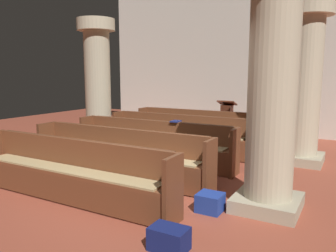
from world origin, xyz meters
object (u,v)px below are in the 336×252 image
(pew_row_0, at_px, (199,126))
(kneeler_box_blue, at_px, (210,202))
(pillar_far_side, at_px, (98,79))
(pew_row_1, at_px, (179,133))
(pew_row_2, at_px, (153,141))
(kneeler_box_navy, at_px, (169,239))
(lectern, at_px, (227,123))
(hymn_book, at_px, (176,121))
(pew_row_3, at_px, (118,153))
(pew_row_4, at_px, (69,169))
(pillar_aisle_rear, at_px, (273,84))
(pillar_aisle_side, at_px, (304,80))

(pew_row_0, xyz_separation_m, kneeler_box_blue, (1.93, -3.95, -0.34))
(pillar_far_side, bearing_deg, pew_row_1, -3.49)
(pew_row_2, height_order, kneeler_box_navy, pew_row_2)
(pew_row_0, bearing_deg, lectern, 66.63)
(hymn_book, bearing_deg, pew_row_1, 113.81)
(pew_row_0, relative_size, hymn_book, 15.88)
(pew_row_3, height_order, lectern, lectern)
(pew_row_3, height_order, kneeler_box_blue, pew_row_3)
(pew_row_4, relative_size, pillar_far_side, 1.09)
(pillar_far_side, xyz_separation_m, kneeler_box_navy, (4.45, -4.09, -1.55))
(pillar_aisle_rear, bearing_deg, pew_row_0, 126.28)
(pew_row_4, height_order, pillar_far_side, pillar_far_side)
(pew_row_1, bearing_deg, kneeler_box_navy, -63.81)
(pew_row_2, height_order, pew_row_3, same)
(pillar_aisle_side, height_order, pillar_aisle_rear, same)
(pew_row_4, xyz_separation_m, kneeler_box_blue, (1.93, 0.61, -0.34))
(pew_row_3, relative_size, kneeler_box_blue, 10.73)
(pillar_aisle_rear, distance_m, lectern, 5.09)
(lectern, xyz_separation_m, hymn_book, (0.01, -3.03, 0.42))
(pew_row_3, height_order, pillar_far_side, pillar_far_side)
(pew_row_0, distance_m, pillar_aisle_rear, 4.50)
(pew_row_2, height_order, pew_row_4, same)
(pew_row_3, xyz_separation_m, pillar_far_side, (-2.52, 2.43, 1.21))
(pew_row_3, relative_size, kneeler_box_navy, 8.86)
(pew_row_1, bearing_deg, pillar_far_side, 176.51)
(pew_row_2, distance_m, hymn_book, 0.62)
(pillar_aisle_rear, bearing_deg, pillar_aisle_side, 90.00)
(pew_row_4, bearing_deg, pew_row_0, 90.00)
(pew_row_0, distance_m, pillar_aisle_side, 2.93)
(pew_row_2, height_order, pillar_far_side, pillar_far_side)
(pew_row_4, distance_m, lectern, 5.51)
(pew_row_2, distance_m, kneeler_box_navy, 3.42)
(pew_row_1, xyz_separation_m, kneeler_box_blue, (1.93, -2.81, -0.34))
(kneeler_box_navy, bearing_deg, pew_row_2, 124.68)
(pew_row_0, relative_size, pew_row_3, 1.00)
(kneeler_box_navy, height_order, kneeler_box_blue, kneeler_box_navy)
(lectern, height_order, kneeler_box_blue, lectern)
(pillar_aisle_rear, xyz_separation_m, kneeler_box_navy, (-0.63, -1.58, -1.55))
(pillar_aisle_side, bearing_deg, pillar_far_side, -176.93)
(lectern, bearing_deg, hymn_book, -89.81)
(pillar_far_side, distance_m, kneeler_box_navy, 6.24)
(pew_row_1, xyz_separation_m, pew_row_4, (0.00, -3.41, 0.00))
(pew_row_2, distance_m, pillar_far_side, 3.08)
(pillar_aisle_rear, relative_size, lectern, 2.96)
(kneeler_box_navy, xyz_separation_m, kneeler_box_blue, (-0.01, 1.13, -0.00))
(pew_row_2, distance_m, pew_row_3, 1.14)
(pew_row_0, height_order, kneeler_box_blue, pew_row_0)
(kneeler_box_navy, bearing_deg, hymn_book, 116.92)
(pew_row_4, height_order, lectern, lectern)
(pillar_aisle_side, height_order, pillar_far_side, same)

